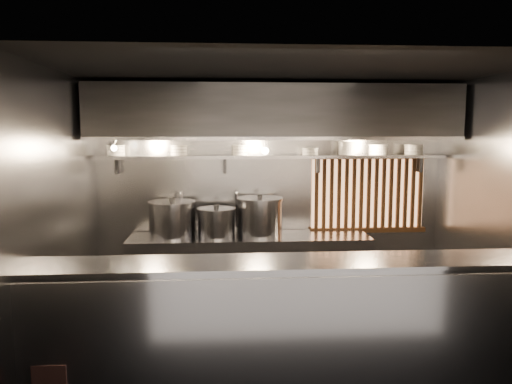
{
  "coord_description": "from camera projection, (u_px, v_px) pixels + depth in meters",
  "views": [
    {
      "loc": [
        -0.66,
        -4.99,
        2.21
      ],
      "look_at": [
        -0.26,
        0.55,
        1.52
      ],
      "focal_mm": 35.0,
      "sensor_mm": 36.0,
      "label": 1
    }
  ],
  "objects": [
    {
      "name": "bowl_stack_6",
      "position": [
        414.0,
        150.0,
        6.45
      ],
      "size": [
        0.25,
        0.25,
        0.13
      ],
      "color": "white",
      "rests_on": "bowl_shelf"
    },
    {
      "name": "wall_right",
      "position": [
        497.0,
        208.0,
        5.25
      ],
      "size": [
        0.0,
        3.0,
        3.0
      ],
      "primitive_type": "plane",
      "rotation": [
        1.57,
        0.0,
        -1.57
      ],
      "color": "gray",
      "rests_on": "floor"
    },
    {
      "name": "wall_left",
      "position": [
        59.0,
        213.0,
        4.93
      ],
      "size": [
        0.0,
        3.0,
        3.0
      ],
      "primitive_type": "plane",
      "rotation": [
        1.57,
        0.0,
        1.57
      ],
      "color": "gray",
      "rests_on": "floor"
    },
    {
      "name": "bowl_stack_5",
      "position": [
        378.0,
        150.0,
        6.42
      ],
      "size": [
        0.24,
        0.24,
        0.13
      ],
      "color": "white",
      "rests_on": "bowl_shelf"
    },
    {
      "name": "bowl_stack_0",
      "position": [
        116.0,
        150.0,
        6.18
      ],
      "size": [
        0.23,
        0.23,
        0.13
      ],
      "color": "white",
      "rests_on": "bowl_shelf"
    },
    {
      "name": "stock_pot_mid",
      "position": [
        260.0,
        216.0,
        6.26
      ],
      "size": [
        0.62,
        0.62,
        0.52
      ],
      "rotation": [
        0.0,
        0.0,
        0.05
      ],
      "color": "gray",
      "rests_on": "cooking_bench"
    },
    {
      "name": "bowl_shelf",
      "position": [
        272.0,
        157.0,
        6.33
      ],
      "size": [
        4.4,
        0.34,
        0.04
      ],
      "primitive_type": "cube",
      "color": "gray",
      "rests_on": "wall_back"
    },
    {
      "name": "bowl_stack_4",
      "position": [
        347.0,
        148.0,
        6.39
      ],
      "size": [
        0.23,
        0.23,
        0.17
      ],
      "color": "white",
      "rests_on": "bowl_shelf"
    },
    {
      "name": "bowl_stack_2",
      "position": [
        240.0,
        150.0,
        6.29
      ],
      "size": [
        0.21,
        0.21,
        0.13
      ],
      "color": "white",
      "rests_on": "bowl_shelf"
    },
    {
      "name": "stock_pot_right",
      "position": [
        216.0,
        222.0,
        6.16
      ],
      "size": [
        0.61,
        0.61,
        0.4
      ],
      "rotation": [
        0.0,
        0.0,
        -0.32
      ],
      "color": "gray",
      "rests_on": "cooking_bench"
    },
    {
      "name": "wood_screen",
      "position": [
        368.0,
        193.0,
        6.62
      ],
      "size": [
        1.56,
        0.09,
        1.04
      ],
      "color": "#EBA469",
      "rests_on": "wall_back"
    },
    {
      "name": "serving_counter",
      "position": [
        299.0,
        325.0,
        4.24
      ],
      "size": [
        4.5,
        0.56,
        1.13
      ],
      "color": "gray",
      "rests_on": "floor"
    },
    {
      "name": "cooking_bench",
      "position": [
        250.0,
        271.0,
        6.3
      ],
      "size": [
        3.0,
        0.7,
        0.9
      ],
      "primitive_type": "cube",
      "color": "gray",
      "rests_on": "floor"
    },
    {
      "name": "stock_pot_left",
      "position": [
        172.0,
        219.0,
        6.18
      ],
      "size": [
        0.68,
        0.68,
        0.48
      ],
      "rotation": [
        0.0,
        0.0,
        -0.16
      ],
      "color": "gray",
      "rests_on": "cooking_bench"
    },
    {
      "name": "wall_back",
      "position": [
        271.0,
        192.0,
        6.57
      ],
      "size": [
        4.5,
        0.0,
        4.5
      ],
      "primitive_type": "plane",
      "rotation": [
        1.57,
        0.0,
        0.0
      ],
      "color": "gray",
      "rests_on": "floor"
    },
    {
      "name": "faucet_left",
      "position": [
        182.0,
        202.0,
        6.37
      ],
      "size": [
        0.04,
        0.3,
        0.5
      ],
      "color": "silver",
      "rests_on": "wall_back"
    },
    {
      "name": "ceiling",
      "position": [
        286.0,
        70.0,
        4.91
      ],
      "size": [
        4.5,
        4.5,
        0.0
      ],
      "primitive_type": "plane",
      "rotation": [
        3.14,
        0.0,
        0.0
      ],
      "color": "black",
      "rests_on": "wall_back"
    },
    {
      "name": "pendant_bulb",
      "position": [
        265.0,
        151.0,
        6.2
      ],
      "size": [
        0.09,
        0.09,
        0.19
      ],
      "color": "#2D2D30",
      "rests_on": "exhaust_hood"
    },
    {
      "name": "faucet_right",
      "position": [
        237.0,
        201.0,
        6.42
      ],
      "size": [
        0.04,
        0.3,
        0.5
      ],
      "color": "silver",
      "rests_on": "wall_back"
    },
    {
      "name": "heat_lamp",
      "position": [
        112.0,
        143.0,
        5.71
      ],
      "size": [
        0.25,
        0.35,
        0.2
      ],
      "color": "gray",
      "rests_on": "exhaust_hood"
    },
    {
      "name": "bowl_stack_1",
      "position": [
        179.0,
        150.0,
        6.24
      ],
      "size": [
        0.22,
        0.22,
        0.13
      ],
      "color": "white",
      "rests_on": "bowl_shelf"
    },
    {
      "name": "bowl_stack_3",
      "position": [
        310.0,
        151.0,
        6.36
      ],
      "size": [
        0.22,
        0.22,
        0.09
      ],
      "color": "white",
      "rests_on": "bowl_shelf"
    },
    {
      "name": "exhaust_hood",
      "position": [
        274.0,
        113.0,
        6.05
      ],
      "size": [
        4.4,
        0.81,
        0.65
      ],
      "color": "#2D2D30",
      "rests_on": "ceiling"
    },
    {
      "name": "floor",
      "position": [
        284.0,
        341.0,
        5.26
      ],
      "size": [
        4.5,
        4.5,
        0.0
      ],
      "primitive_type": "plane",
      "color": "black",
      "rests_on": "ground"
    }
  ]
}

